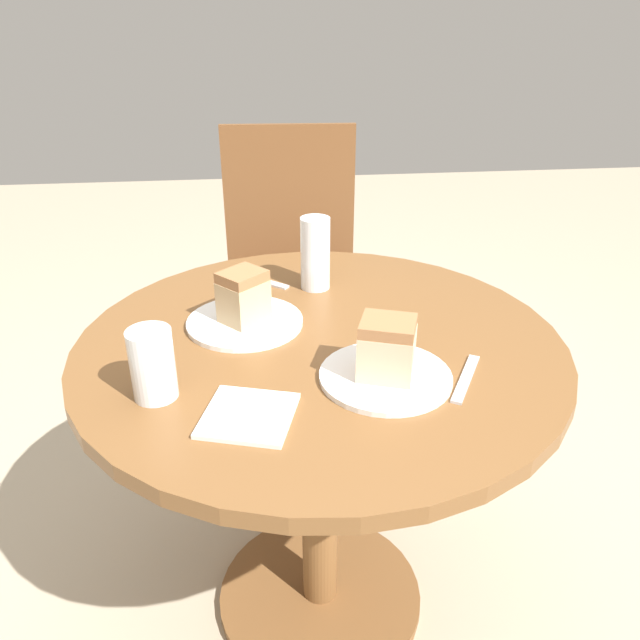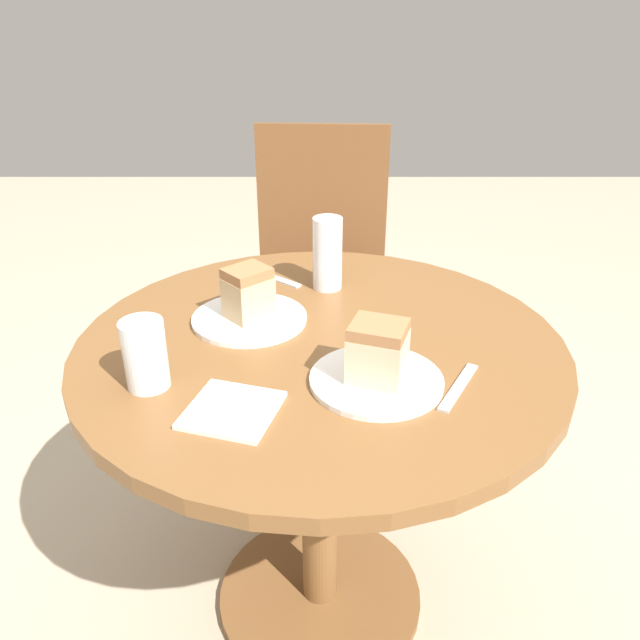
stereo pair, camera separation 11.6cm
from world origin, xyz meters
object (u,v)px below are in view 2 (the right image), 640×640
(plate_near, at_px, (376,380))
(cake_slice_near, at_px, (378,352))
(chair, at_px, (320,277))
(glass_lemonade, at_px, (328,257))
(glass_water, at_px, (145,358))
(plate_far, at_px, (250,318))
(cake_slice_far, at_px, (248,293))

(plate_near, relative_size, cake_slice_near, 2.03)
(chair, xyz_separation_m, cake_slice_near, (0.10, -0.98, 0.29))
(glass_lemonade, bearing_deg, glass_water, -127.07)
(plate_far, xyz_separation_m, cake_slice_near, (0.23, -0.23, 0.06))
(chair, xyz_separation_m, plate_far, (-0.14, -0.75, 0.23))
(plate_far, bearing_deg, chair, 79.53)
(cake_slice_near, height_order, cake_slice_far, cake_slice_far)
(cake_slice_near, distance_m, glass_water, 0.38)
(chair, bearing_deg, plate_near, -81.17)
(glass_lemonade, relative_size, glass_water, 1.35)
(plate_near, bearing_deg, glass_lemonade, 101.34)
(chair, height_order, glass_lemonade, chair)
(chair, height_order, plate_near, chair)
(plate_far, relative_size, cake_slice_near, 2.06)
(plate_near, relative_size, plate_far, 0.98)
(cake_slice_near, bearing_deg, glass_lemonade, 101.34)
(cake_slice_near, height_order, glass_lemonade, glass_lemonade)
(plate_near, xyz_separation_m, cake_slice_far, (-0.23, 0.23, 0.06))
(chair, height_order, glass_water, chair)
(plate_near, bearing_deg, cake_slice_near, -90.00)
(cake_slice_near, relative_size, glass_water, 0.93)
(plate_far, height_order, glass_water, glass_water)
(cake_slice_near, distance_m, cake_slice_far, 0.33)
(plate_near, distance_m, cake_slice_far, 0.33)
(cake_slice_far, height_order, glass_lemonade, glass_lemonade)
(chair, distance_m, plate_near, 1.01)
(glass_lemonade, bearing_deg, plate_near, -78.66)
(chair, bearing_deg, glass_lemonade, -85.04)
(glass_lemonade, bearing_deg, chair, 91.66)
(plate_far, xyz_separation_m, glass_water, (-0.14, -0.23, 0.05))
(plate_near, xyz_separation_m, cake_slice_near, (0.00, -0.00, 0.06))
(plate_far, xyz_separation_m, glass_lemonade, (0.16, 0.16, 0.07))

